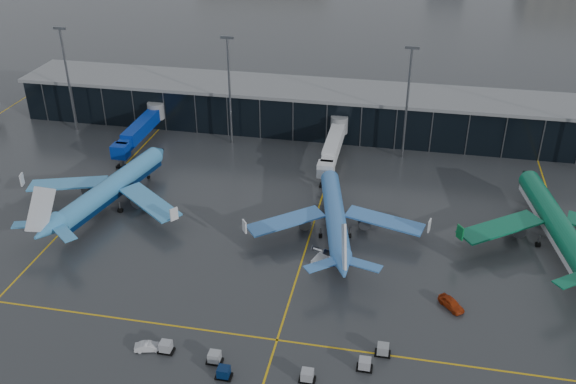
% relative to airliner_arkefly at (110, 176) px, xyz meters
% --- Properties ---
extents(ground, '(600.00, 600.00, 0.00)m').
position_rel_airliner_arkefly_xyz_m(ground, '(29.68, -16.86, -6.33)').
color(ground, '#282B2D').
rests_on(ground, ground).
extents(terminal_pier, '(142.00, 17.00, 10.70)m').
position_rel_airliner_arkefly_xyz_m(terminal_pier, '(29.68, 45.14, -0.91)').
color(terminal_pier, black).
rests_on(terminal_pier, ground).
extents(jet_bridges, '(94.00, 27.50, 7.20)m').
position_rel_airliner_arkefly_xyz_m(jet_bridges, '(-5.32, 26.13, -1.78)').
color(jet_bridges, '#595B60').
rests_on(jet_bridges, ground).
extents(flood_masts, '(203.00, 0.50, 25.50)m').
position_rel_airliner_arkefly_xyz_m(flood_masts, '(34.68, 33.14, 7.48)').
color(flood_masts, '#595B60').
rests_on(flood_masts, ground).
extents(taxi_lines, '(220.00, 120.00, 0.02)m').
position_rel_airliner_arkefly_xyz_m(taxi_lines, '(39.68, -6.25, -6.32)').
color(taxi_lines, gold).
rests_on(taxi_lines, ground).
extents(airliner_arkefly, '(43.54, 47.48, 12.66)m').
position_rel_airliner_arkefly_xyz_m(airliner_arkefly, '(0.00, 0.00, 0.00)').
color(airliner_arkefly, '#3F92CF').
rests_on(airliner_arkefly, ground).
extents(airliner_klm_near, '(40.78, 44.40, 11.77)m').
position_rel_airliner_arkefly_xyz_m(airliner_klm_near, '(43.84, -1.45, -0.44)').
color(airliner_klm_near, '#3C79C6').
rests_on(airliner_klm_near, ground).
extents(airliner_aer_lingus, '(43.86, 48.12, 13.07)m').
position_rel_airliner_arkefly_xyz_m(airliner_aer_lingus, '(82.34, 3.32, 0.20)').
color(airliner_aer_lingus, '#0C6746').
rests_on(airliner_aer_lingus, ground).
extents(baggage_carts, '(32.06, 10.06, 1.70)m').
position_rel_airliner_arkefly_xyz_m(baggage_carts, '(40.66, -36.87, -5.57)').
color(baggage_carts, black).
rests_on(baggage_carts, ground).
extents(mobile_airstair, '(3.11, 3.74, 3.45)m').
position_rel_airliner_arkefly_xyz_m(mobile_airstair, '(42.88, -11.34, -5.56)').
color(mobile_airstair, white).
rests_on(mobile_airstair, ground).
extents(service_van_red, '(4.41, 4.76, 1.58)m').
position_rel_airliner_arkefly_xyz_m(service_van_red, '(64.36, -19.42, -5.54)').
color(service_van_red, '#9F2E0C').
rests_on(service_van_red, ground).
extents(service_van_white, '(4.16, 2.36, 1.30)m').
position_rel_airliner_arkefly_xyz_m(service_van_white, '(22.40, -37.43, -5.68)').
color(service_van_white, silver).
rests_on(service_van_white, ground).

